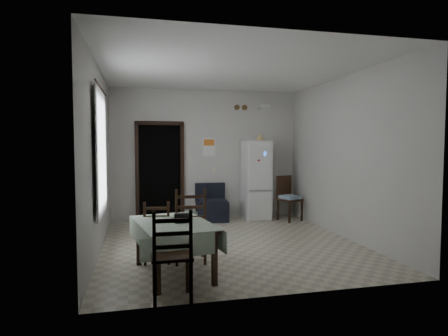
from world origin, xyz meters
The scene contains 25 objects.
ground centered at (0.00, 0.00, 0.00)m, with size 4.50×4.50×0.00m, color #B6AF95.
ceiling centered at (0.00, 0.00, 2.90)m, with size 4.20×4.50×0.02m, color white, non-canonical shape.
wall_back centered at (0.00, 2.25, 1.45)m, with size 4.20×0.02×2.90m, color beige, non-canonical shape.
wall_front centered at (0.00, -2.25, 1.45)m, with size 4.20×0.02×2.90m, color beige, non-canonical shape.
wall_left centered at (-2.10, 0.00, 1.45)m, with size 0.02×4.50×2.90m, color beige, non-canonical shape.
wall_right centered at (2.10, 0.00, 1.45)m, with size 0.02×4.50×2.90m, color beige, non-canonical shape.
doorway centered at (-1.05, 2.45, 1.06)m, with size 1.06×0.52×2.22m.
window_recess centered at (-2.15, -0.20, 1.55)m, with size 0.10×1.20×1.60m, color silver.
curtain centered at (-2.04, -0.20, 1.55)m, with size 0.02×1.45×1.85m, color silver.
curtain_rod centered at (-2.03, -0.20, 2.50)m, with size 0.02×0.02×1.60m, color black.
calendar centered at (0.05, 2.24, 1.62)m, with size 0.28×0.02×0.40m, color white.
calendar_image centered at (0.05, 2.23, 1.72)m, with size 0.24×0.01×0.14m, color orange.
light_switch centered at (0.15, 2.24, 1.10)m, with size 0.08×0.02×0.12m, color beige.
vent_left centered at (0.70, 2.23, 2.52)m, with size 0.12×0.12×0.03m, color brown.
vent_right centered at (0.88, 2.23, 2.52)m, with size 0.12×0.12×0.03m, color brown.
emergency_light centered at (1.35, 2.21, 2.55)m, with size 0.25×0.07×0.09m, color white.
fridge centered at (1.07, 1.93, 0.88)m, with size 0.57×0.57×1.76m, color white, non-canonical shape.
tan_cone centered at (1.14, 1.88, 1.85)m, with size 0.22×0.22×0.18m, color tan.
navy_seat centered at (0.06, 1.93, 0.41)m, with size 0.67×0.65×0.81m, color black, non-canonical shape.
corner_chair centered at (1.73, 1.57, 0.49)m, with size 0.43×0.43×0.98m, color black, non-canonical shape.
dining_table centered at (-1.08, -1.31, 0.34)m, with size 0.86×1.31×0.68m, color #94A78F, non-canonical shape.
black_bag centered at (-0.98, -1.35, 0.74)m, with size 0.18×0.11×0.12m, color black.
dining_chair_far_left centered at (-1.25, -0.71, 0.44)m, with size 0.38×0.38×0.88m, color black, non-canonical shape.
dining_chair_far_right centered at (-0.80, -0.81, 0.53)m, with size 0.46×0.46×1.06m, color black, non-canonical shape.
dining_chair_near_head centered at (-1.17, -2.12, 0.50)m, with size 0.43×0.43×1.01m, color black, non-canonical shape.
Camera 1 is at (-1.50, -6.06, 1.67)m, focal length 30.00 mm.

